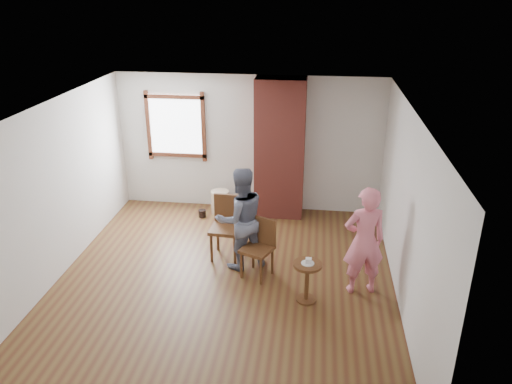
% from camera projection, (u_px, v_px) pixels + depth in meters
% --- Properties ---
extents(ground, '(5.50, 5.50, 0.00)m').
position_uv_depth(ground, '(224.00, 283.00, 7.43)').
color(ground, brown).
rests_on(ground, ground).
extents(room_shell, '(5.04, 5.52, 2.62)m').
position_uv_depth(room_shell, '(225.00, 154.00, 7.28)').
color(room_shell, silver).
rests_on(room_shell, ground).
extents(brick_chimney, '(0.90, 0.50, 2.60)m').
position_uv_depth(brick_chimney, '(280.00, 149.00, 9.13)').
color(brick_chimney, '#A24339').
rests_on(brick_chimney, ground).
extents(stoneware_crock, '(0.36, 0.36, 0.45)m').
position_uv_depth(stoneware_crock, '(220.00, 202.00, 9.59)').
color(stoneware_crock, beige).
rests_on(stoneware_crock, ground).
extents(dark_pot, '(0.15, 0.15, 0.14)m').
position_uv_depth(dark_pot, '(202.00, 213.00, 9.47)').
color(dark_pot, black).
rests_on(dark_pot, ground).
extents(dining_chair_left, '(0.51, 0.51, 1.01)m').
position_uv_depth(dining_chair_left, '(227.00, 223.00, 7.98)').
color(dining_chair_left, brown).
rests_on(dining_chair_left, ground).
extents(dining_chair_right, '(0.55, 0.55, 0.90)m').
position_uv_depth(dining_chair_right, '(259.00, 244.00, 7.47)').
color(dining_chair_right, brown).
rests_on(dining_chair_right, ground).
extents(side_table, '(0.40, 0.40, 0.60)m').
position_uv_depth(side_table, '(307.00, 276.00, 6.86)').
color(side_table, brown).
rests_on(side_table, ground).
extents(cake_plate, '(0.18, 0.18, 0.01)m').
position_uv_depth(cake_plate, '(308.00, 263.00, 6.78)').
color(cake_plate, white).
rests_on(cake_plate, side_table).
extents(cake_slice, '(0.08, 0.07, 0.06)m').
position_uv_depth(cake_slice, '(309.00, 261.00, 6.76)').
color(cake_slice, white).
rests_on(cake_slice, cake_plate).
extents(man, '(0.99, 0.93, 1.63)m').
position_uv_depth(man, '(241.00, 219.00, 7.56)').
color(man, '#151E3B').
rests_on(man, ground).
extents(person_pink, '(0.66, 0.51, 1.62)m').
position_uv_depth(person_pink, '(364.00, 241.00, 6.93)').
color(person_pink, pink).
rests_on(person_pink, ground).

